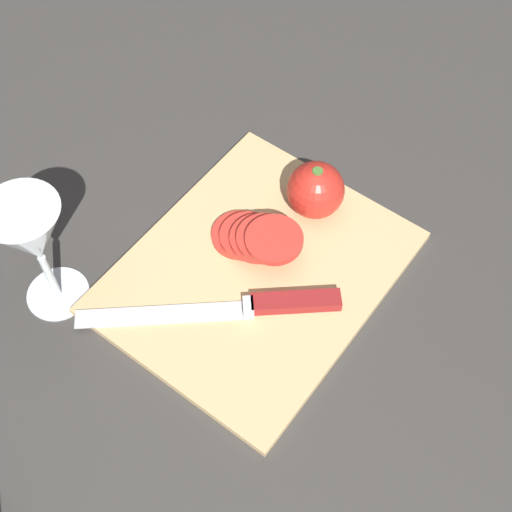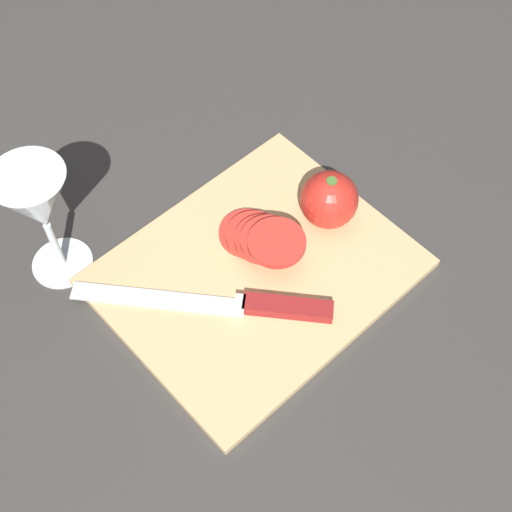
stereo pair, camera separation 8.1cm
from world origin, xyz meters
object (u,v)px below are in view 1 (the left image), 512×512
object	(u,v)px
whole_tomato	(316,190)
tomato_slice_stack_near	(256,237)
knife	(264,307)
wine_glass	(32,238)

from	to	relation	value
whole_tomato	tomato_slice_stack_near	bearing A→B (deg)	-13.82
knife	wine_glass	bearing A→B (deg)	-9.86
wine_glass	knife	size ratio (longest dim) A/B	0.68
whole_tomato	tomato_slice_stack_near	size ratio (longest dim) A/B	0.61
whole_tomato	knife	bearing A→B (deg)	13.16
knife	whole_tomato	bearing A→B (deg)	-117.31
tomato_slice_stack_near	whole_tomato	bearing A→B (deg)	166.18
tomato_slice_stack_near	wine_glass	bearing A→B (deg)	-38.73
wine_glass	tomato_slice_stack_near	size ratio (longest dim) A/B	1.39
knife	tomato_slice_stack_near	xyz separation A→B (m)	(-0.06, -0.06, 0.01)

